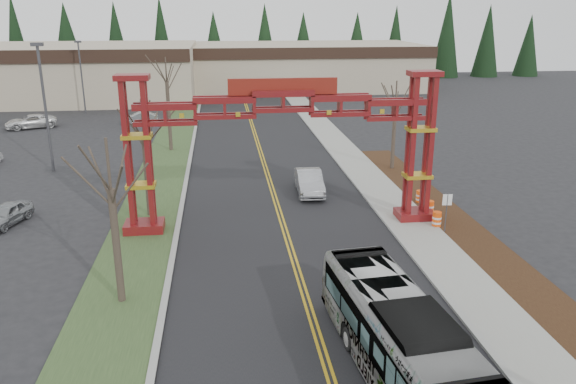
{
  "coord_description": "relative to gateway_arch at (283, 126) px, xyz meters",
  "views": [
    {
      "loc": [
        -3.44,
        -12.7,
        12.09
      ],
      "look_at": [
        -0.44,
        12.06,
        4.01
      ],
      "focal_mm": 35.0,
      "sensor_mm": 36.0,
      "label": 1
    }
  ],
  "objects": [
    {
      "name": "road",
      "position": [
        -0.0,
        7.0,
        -5.97
      ],
      "size": [
        12.0,
        110.0,
        0.02
      ],
      "primitive_type": "cube",
      "color": "black",
      "rests_on": "ground"
    },
    {
      "name": "lane_line_left",
      "position": [
        -0.12,
        7.0,
        -5.96
      ],
      "size": [
        0.12,
        100.0,
        0.01
      ],
      "primitive_type": "cube",
      "color": "gold",
      "rests_on": "road"
    },
    {
      "name": "lane_line_right",
      "position": [
        0.12,
        7.0,
        -5.96
      ],
      "size": [
        0.12,
        100.0,
        0.01
      ],
      "primitive_type": "cube",
      "color": "gold",
      "rests_on": "road"
    },
    {
      "name": "curb_right",
      "position": [
        6.15,
        7.0,
        -5.91
      ],
      "size": [
        0.3,
        110.0,
        0.15
      ],
      "primitive_type": "cube",
      "color": "#9A9B96",
      "rests_on": "ground"
    },
    {
      "name": "sidewalk_right",
      "position": [
        7.6,
        7.0,
        -5.91
      ],
      "size": [
        2.6,
        110.0,
        0.14
      ],
      "primitive_type": "cube",
      "color": "gray",
      "rests_on": "ground"
    },
    {
      "name": "landscape_strip",
      "position": [
        10.2,
        -8.0,
        -5.92
      ],
      "size": [
        2.6,
        50.0,
        0.12
      ],
      "primitive_type": "cube",
      "color": "black",
      "rests_on": "ground"
    },
    {
      "name": "grass_median",
      "position": [
        -8.0,
        7.0,
        -5.94
      ],
      "size": [
        4.0,
        110.0,
        0.08
      ],
      "primitive_type": "cube",
      "color": "#304824",
      "rests_on": "ground"
    },
    {
      "name": "curb_left",
      "position": [
        -6.15,
        7.0,
        -5.91
      ],
      "size": [
        0.3,
        110.0,
        0.15
      ],
      "primitive_type": "cube",
      "color": "#9A9B96",
      "rests_on": "ground"
    },
    {
      "name": "gateway_arch",
      "position": [
        0.0,
        0.0,
        0.0
      ],
      "size": [
        18.2,
        1.6,
        8.9
      ],
      "color": "maroon",
      "rests_on": "ground"
    },
    {
      "name": "retail_building_west",
      "position": [
        -30.0,
        53.96,
        -2.22
      ],
      "size": [
        46.0,
        22.3,
        7.5
      ],
      "color": "#BEAD91",
      "rests_on": "ground"
    },
    {
      "name": "retail_building_east",
      "position": [
        10.0,
        61.95,
        -2.47
      ],
      "size": [
        38.0,
        20.3,
        7.0
      ],
      "color": "#BEAD91",
      "rests_on": "ground"
    },
    {
      "name": "conifer_treeline",
      "position": [
        0.25,
        74.0,
        0.5
      ],
      "size": [
        116.1,
        5.6,
        13.0
      ],
      "color": "black",
      "rests_on": "ground"
    },
    {
      "name": "transit_bus",
      "position": [
        2.32,
        -14.91,
        -4.48
      ],
      "size": [
        3.53,
        10.95,
        3.0
      ],
      "primitive_type": "imported",
      "rotation": [
        0.0,
        0.0,
        0.1
      ],
      "color": "#A3A7AB",
      "rests_on": "ground"
    },
    {
      "name": "silver_sedan",
      "position": [
        2.49,
        5.95,
        -5.18
      ],
      "size": [
        1.88,
        4.92,
        1.6
      ],
      "primitive_type": "imported",
      "rotation": [
        0.0,
        0.0,
        -0.04
      ],
      "color": "#A5A8AD",
      "rests_on": "ground"
    },
    {
      "name": "parked_car_near_a",
      "position": [
        -16.24,
        2.16,
        -5.34
      ],
      "size": [
        2.53,
        4.03,
        1.28
      ],
      "primitive_type": "imported",
      "rotation": [
        0.0,
        0.0,
        -0.29
      ],
      "color": "gray",
      "rests_on": "ground"
    },
    {
      "name": "parked_car_far_a",
      "position": [
        -12.44,
        33.24,
        -5.34
      ],
      "size": [
        4.09,
        1.94,
        1.29
      ],
      "primitive_type": "imported",
      "rotation": [
        0.0,
        0.0,
        4.86
      ],
      "color": "#9A9DA1",
      "rests_on": "ground"
    },
    {
      "name": "parked_car_far_b",
      "position": [
        -23.78,
        31.91,
        -5.26
      ],
      "size": [
        5.73,
        4.25,
        1.45
      ],
      "primitive_type": "imported",
      "rotation": [
        0.0,
        0.0,
        5.11
      ],
      "color": "white",
      "rests_on": "ground"
    },
    {
      "name": "bare_tree_median_near",
      "position": [
        -8.0,
        -8.2,
        -0.85
      ],
      "size": [
        3.23,
        3.23,
        7.29
      ],
      "color": "#382D26",
      "rests_on": "ground"
    },
    {
      "name": "bare_tree_median_mid",
      "position": [
        -8.0,
        2.64,
        -0.79
      ],
      "size": [
        3.03,
        3.03,
        7.23
      ],
      "color": "#382D26",
      "rests_on": "ground"
    },
    {
      "name": "bare_tree_median_far",
      "position": [
        -8.0,
        19.81,
        0.17
      ],
      "size": [
        3.15,
        3.15,
        8.28
      ],
      "color": "#382D26",
      "rests_on": "ground"
    },
    {
      "name": "bare_tree_right_far",
      "position": [
        10.0,
        11.19,
        -0.96
      ],
      "size": [
        2.98,
        2.98,
        7.01
      ],
      "color": "#382D26",
      "rests_on": "ground"
    },
    {
      "name": "light_pole_near",
      "position": [
        -16.73,
        14.03,
        -0.29
      ],
      "size": [
        0.85,
        0.43,
        9.85
      ],
      "color": "#3F3F44",
      "rests_on": "ground"
    },
    {
      "name": "light_pole_far",
      "position": [
        -19.98,
        40.77,
        -0.96
      ],
      "size": [
        0.75,
        0.38,
        8.69
      ],
      "color": "#3F3F44",
      "rests_on": "ground"
    },
    {
      "name": "street_sign",
      "position": [
        8.98,
        -2.32,
        -4.3
      ],
      "size": [
        0.53,
        0.1,
        2.34
      ],
      "color": "#3F3F44",
      "rests_on": "ground"
    },
    {
      "name": "barrel_south",
      "position": [
        8.83,
        -1.44,
        -5.49
      ],
      "size": [
        0.53,
        0.53,
        0.98
      ],
      "color": "#FF520E",
      "rests_on": "ground"
    },
    {
      "name": "barrel_mid",
      "position": [
        9.11,
        0.49,
        -5.49
      ],
      "size": [
        0.54,
        0.54,
        0.99
      ],
      "color": "#FF520E",
      "rests_on": "ground"
    },
    {
      "name": "barrel_north",
      "position": [
        9.33,
        2.86,
        -5.53
      ],
      "size": [
        0.49,
        0.49,
        0.9
      ],
      "color": "#FF520E",
      "rests_on": "ground"
    }
  ]
}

